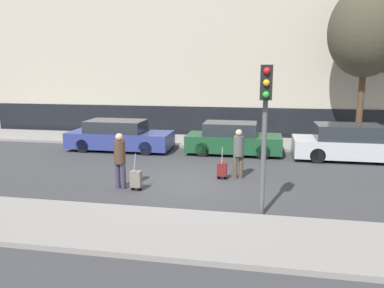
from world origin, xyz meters
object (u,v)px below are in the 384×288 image
object	(u,v)px
pedestrian_left	(120,157)
pedestrian_right	(238,151)
trolley_left	(136,179)
parked_bicycle	(229,134)
parked_car_1	(233,139)
traffic_light	(265,111)
parked_car_0	(119,136)
trolley_right	(222,169)
bare_tree_near_crossing	(367,31)
parked_car_2	(351,143)

from	to	relation	value
pedestrian_left	pedestrian_right	bearing A→B (deg)	-140.61
trolley_left	parked_bicycle	distance (m)	8.14
trolley_left	pedestrian_right	size ratio (longest dim) A/B	0.69
parked_car_1	traffic_light	xyz separation A→B (m)	(1.28, -7.06, 2.00)
parked_car_1	pedestrian_right	world-z (taller)	pedestrian_right
parked_car_0	trolley_right	world-z (taller)	parked_car_0
traffic_light	bare_tree_near_crossing	bearing A→B (deg)	64.98
pedestrian_left	parked_bicycle	bearing A→B (deg)	-96.08
parked_car_2	pedestrian_left	xyz separation A→B (m)	(-7.78, -5.33, 0.31)
pedestrian_right	traffic_light	distance (m)	3.78
parked_car_2	bare_tree_near_crossing	size ratio (longest dim) A/B	0.65
parked_car_0	traffic_light	distance (m)	9.63
parked_car_2	trolley_right	world-z (taller)	parked_car_2
pedestrian_left	pedestrian_right	distance (m)	3.89
trolley_right	traffic_light	bearing A→B (deg)	-67.03
trolley_right	pedestrian_left	bearing A→B (deg)	-152.09
trolley_right	parked_car_2	bearing A→B (deg)	37.96
parked_car_1	bare_tree_near_crossing	size ratio (longest dim) A/B	0.57
traffic_light	parked_bicycle	size ratio (longest dim) A/B	2.09
parked_car_0	trolley_left	world-z (taller)	parked_car_0
pedestrian_right	parked_car_0	bearing A→B (deg)	127.57
pedestrian_left	bare_tree_near_crossing	xyz separation A→B (m)	(8.58, 7.71, 4.28)
pedestrian_right	bare_tree_near_crossing	xyz separation A→B (m)	(5.11, 5.95, 4.31)
parked_car_2	traffic_light	size ratio (longest dim) A/B	1.25
parked_car_0	parked_car_1	world-z (taller)	parked_car_1
pedestrian_right	parked_bicycle	world-z (taller)	pedestrian_right
pedestrian_right	trolley_right	bearing A→B (deg)	-179.94
bare_tree_near_crossing	pedestrian_right	bearing A→B (deg)	-130.64
pedestrian_left	parked_bicycle	world-z (taller)	pedestrian_left
parked_car_0	parked_car_2	world-z (taller)	parked_car_2
traffic_light	pedestrian_right	bearing A→B (deg)	103.62
parked_car_0	bare_tree_near_crossing	world-z (taller)	bare_tree_near_crossing
parked_car_2	parked_bicycle	world-z (taller)	parked_car_2
parked_car_1	bare_tree_near_crossing	distance (m)	7.57
pedestrian_left	trolley_left	world-z (taller)	pedestrian_left
parked_car_1	parked_car_2	world-z (taller)	parked_car_2
parked_car_2	pedestrian_left	world-z (taller)	pedestrian_left
trolley_left	parked_car_0	bearing A→B (deg)	116.02
trolley_right	bare_tree_near_crossing	size ratio (longest dim) A/B	0.15
trolley_right	parked_car_0	bearing A→B (deg)	143.30
parked_car_0	trolley_right	distance (m)	6.37
traffic_light	trolley_right	bearing A→B (deg)	112.97
parked_car_2	traffic_light	world-z (taller)	traffic_light
traffic_light	trolley_left	bearing A→B (deg)	159.29
parked_car_0	trolley_left	bearing A→B (deg)	-63.98
pedestrian_left	traffic_light	distance (m)	4.83
parked_car_0	bare_tree_near_crossing	distance (m)	11.91
parked_car_1	trolley_left	world-z (taller)	parked_car_1
parked_car_0	pedestrian_right	distance (m)	6.69
parked_car_0	parked_car_1	distance (m)	5.14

